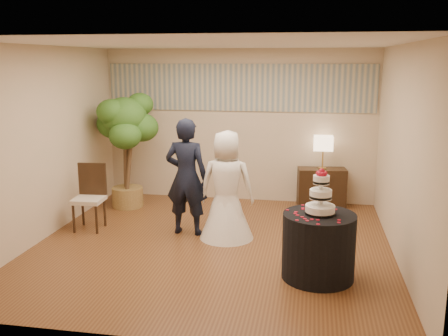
% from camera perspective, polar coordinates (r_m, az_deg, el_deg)
% --- Properties ---
extents(floor, '(5.00, 5.00, 0.00)m').
position_cam_1_polar(floor, '(7.20, -1.36, -8.83)').
color(floor, brown).
rests_on(floor, ground).
extents(ceiling, '(5.00, 5.00, 0.00)m').
position_cam_1_polar(ceiling, '(6.73, -1.48, 14.03)').
color(ceiling, white).
rests_on(ceiling, wall_back).
extents(wall_back, '(5.00, 0.06, 2.80)m').
position_cam_1_polar(wall_back, '(9.26, 1.68, 4.85)').
color(wall_back, beige).
rests_on(wall_back, ground).
extents(wall_front, '(5.00, 0.06, 2.80)m').
position_cam_1_polar(wall_front, '(4.46, -7.84, -3.31)').
color(wall_front, beige).
rests_on(wall_front, ground).
extents(wall_left, '(0.06, 5.00, 2.80)m').
position_cam_1_polar(wall_left, '(7.72, -19.94, 2.64)').
color(wall_left, beige).
rests_on(wall_left, ground).
extents(wall_right, '(0.06, 5.00, 2.80)m').
position_cam_1_polar(wall_right, '(6.79, 19.73, 1.43)').
color(wall_right, beige).
rests_on(wall_right, ground).
extents(mural_border, '(4.90, 0.02, 0.85)m').
position_cam_1_polar(mural_border, '(9.18, 1.69, 9.17)').
color(mural_border, gray).
rests_on(mural_border, wall_back).
extents(groom, '(0.66, 0.45, 1.77)m').
position_cam_1_polar(groom, '(7.47, -4.31, -1.01)').
color(groom, black).
rests_on(groom, floor).
extents(bride, '(0.81, 0.81, 1.61)m').
position_cam_1_polar(bride, '(7.27, 0.30, -1.97)').
color(bride, white).
rests_on(bride, floor).
extents(cake_table, '(0.88, 0.88, 0.80)m').
position_cam_1_polar(cake_table, '(6.17, 10.75, -8.76)').
color(cake_table, black).
rests_on(cake_table, floor).
extents(wedding_cake, '(0.36, 0.36, 0.55)m').
position_cam_1_polar(wedding_cake, '(5.96, 11.01, -2.65)').
color(wedding_cake, white).
rests_on(wedding_cake, cake_table).
extents(console, '(0.88, 0.48, 0.70)m').
position_cam_1_polar(console, '(9.11, 11.07, -2.22)').
color(console, black).
rests_on(console, floor).
extents(table_lamp, '(0.34, 0.34, 0.58)m').
position_cam_1_polar(table_lamp, '(8.97, 11.24, 1.74)').
color(table_lamp, beige).
rests_on(table_lamp, console).
extents(ficus_tree, '(1.37, 1.37, 2.07)m').
position_cam_1_polar(ficus_tree, '(8.97, -11.17, 2.03)').
color(ficus_tree, '#33631F').
rests_on(ficus_tree, floor).
extents(side_chair, '(0.49, 0.51, 1.02)m').
position_cam_1_polar(side_chair, '(7.98, -15.23, -3.31)').
color(side_chair, black).
rests_on(side_chair, floor).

